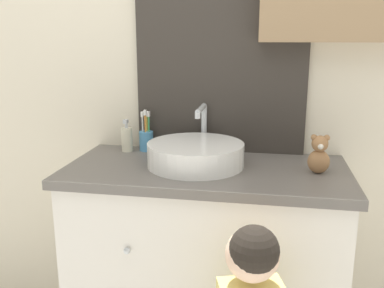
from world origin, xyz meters
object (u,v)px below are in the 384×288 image
sink_basin (196,153)px  soap_dispenser (127,139)px  toothbrush_holder (146,139)px  teddy_bear (319,155)px

sink_basin → soap_dispenser: (-0.33, 0.16, 0.01)m
toothbrush_holder → teddy_bear: bearing=-15.7°
soap_dispenser → sink_basin: bearing=-25.3°
sink_basin → toothbrush_holder: 0.31m
toothbrush_holder → teddy_bear: size_ratio=1.26×
soap_dispenser → teddy_bear: size_ratio=0.98×
sink_basin → toothbrush_holder: bearing=144.3°
toothbrush_holder → soap_dispenser: size_ratio=1.29×
toothbrush_holder → soap_dispenser: toothbrush_holder is taller
sink_basin → toothbrush_holder: size_ratio=2.36×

